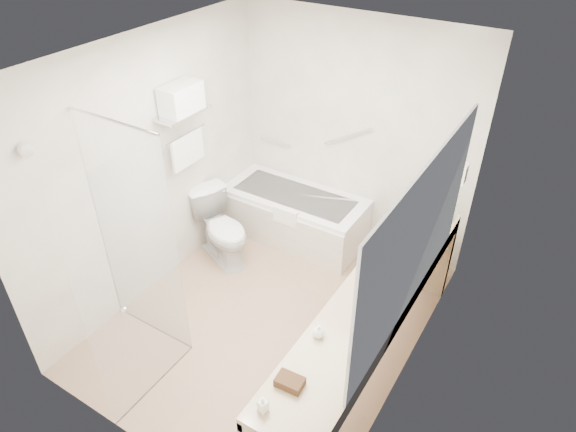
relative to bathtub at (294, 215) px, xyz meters
The scene contains 25 objects.
floor 1.36m from the bathtub, 68.05° to the right, with size 3.20×3.20×0.00m, color #9D7B61.
ceiling 2.59m from the bathtub, 68.05° to the right, with size 2.60×3.20×0.10m, color silver.
wall_back 1.15m from the bathtub, 35.84° to the left, with size 2.60×0.10×2.50m, color silver.
wall_front 3.04m from the bathtub, 80.02° to the right, with size 2.60×0.10×2.50m, color silver.
wall_left 1.77m from the bathtub, 122.86° to the right, with size 0.10×3.20×2.50m, color silver.
wall_right 2.39m from the bathtub, 34.55° to the right, with size 0.10×3.20×2.50m, color silver.
bathtub is the anchor object (origin of this frame).
grab_bar_short 0.87m from the bathtub, 144.55° to the left, with size 0.03×0.03×0.40m, color silver.
grab_bar_long 1.12m from the bathtub, 35.51° to the left, with size 0.03×0.03×0.60m, color silver.
shower_enclosure 2.31m from the bathtub, 93.47° to the right, with size 0.96×0.91×2.11m.
towel_shelf 1.85m from the bathtub, 127.02° to the right, with size 0.24×0.55×0.81m.
vanity_counter 2.09m from the bathtub, 42.35° to the right, with size 0.55×2.70×0.95m.
sink 1.92m from the bathtub, 32.47° to the right, with size 0.40×0.52×0.14m, color white.
faucet 2.07m from the bathtub, 30.20° to the right, with size 0.03×0.03×0.14m, color silver.
mirror 2.60m from the bathtub, 37.82° to the right, with size 0.02×2.00×1.20m, color #A4A9AF.
hairdryer_unit 2.12m from the bathtub, ahead, with size 0.08×0.10×0.18m, color white.
toilet 0.87m from the bathtub, 121.22° to the right, with size 0.43×0.77×0.75m, color white.
amenity_basket 2.81m from the bathtub, 59.41° to the right, with size 0.18×0.12×0.06m, color #402617.
soap_bottle_a 3.00m from the bathtub, 62.52° to the right, with size 0.06×0.12×0.06m, color white.
soap_bottle_b 2.42m from the bathtub, 54.67° to the right, with size 0.08×0.11×0.08m, color white.
water_bottle_left 1.83m from the bathtub, 25.39° to the right, with size 0.06×0.06×0.18m.
water_bottle_mid 1.64m from the bathtub, 20.80° to the right, with size 0.07×0.07×0.22m.
water_bottle_right 1.86m from the bathtub, 26.72° to the right, with size 0.05×0.05×0.17m.
drinking_glass_near 1.77m from the bathtub, 36.67° to the right, with size 0.07×0.07×0.08m, color silver.
drinking_glass_far 1.82m from the bathtub, 34.08° to the right, with size 0.07×0.07×0.09m, color silver.
Camera 1 is at (1.98, -2.90, 3.60)m, focal length 32.00 mm.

